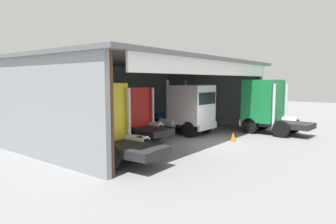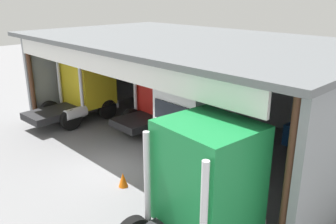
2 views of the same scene
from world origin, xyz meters
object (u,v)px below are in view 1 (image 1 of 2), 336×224
(truck_red_center_right_bay, at_px, (127,112))
(tool_cart, at_px, (158,118))
(traffic_cone, at_px, (233,137))
(truck_green_yard_outside, at_px, (266,105))
(truck_white_center_left_bay, at_px, (189,108))
(truck_yellow_center_bay, at_px, (99,121))
(oil_drum, at_px, (154,118))

(truck_red_center_right_bay, height_order, tool_cart, truck_red_center_right_bay)
(traffic_cone, bearing_deg, tool_cart, 72.06)
(truck_red_center_right_bay, distance_m, truck_green_yard_outside, 9.73)
(truck_red_center_right_bay, relative_size, truck_white_center_left_bay, 1.05)
(truck_yellow_center_bay, xyz_separation_m, traffic_cone, (7.65, -3.10, -1.55))
(truck_red_center_right_bay, distance_m, truck_white_center_left_bay, 4.40)
(truck_green_yard_outside, relative_size, traffic_cone, 8.39)
(truck_yellow_center_bay, relative_size, truck_red_center_right_bay, 1.10)
(truck_yellow_center_bay, height_order, tool_cart, truck_yellow_center_bay)
(truck_red_center_right_bay, relative_size, traffic_cone, 8.21)
(traffic_cone, bearing_deg, truck_yellow_center_bay, 157.96)
(truck_yellow_center_bay, bearing_deg, truck_white_center_left_bay, -0.19)
(tool_cart, bearing_deg, truck_green_yard_outside, -79.48)
(truck_yellow_center_bay, xyz_separation_m, truck_red_center_right_bay, (4.18, 2.39, -0.10))
(truck_white_center_left_bay, relative_size, truck_green_yard_outside, 0.93)
(truck_red_center_right_bay, height_order, truck_white_center_left_bay, truck_white_center_left_bay)
(truck_red_center_right_bay, xyz_separation_m, truck_green_yard_outside, (7.67, -5.99, 0.19))
(traffic_cone, bearing_deg, truck_green_yard_outside, -6.84)
(truck_red_center_right_bay, bearing_deg, oil_drum, 28.18)
(truck_red_center_right_bay, relative_size, truck_green_yard_outside, 0.98)
(traffic_cone, bearing_deg, truck_white_center_left_bay, 82.37)
(truck_green_yard_outside, bearing_deg, oil_drum, 101.25)
(truck_green_yard_outside, relative_size, oil_drum, 5.37)
(truck_red_center_right_bay, xyz_separation_m, tool_cart, (6.08, 2.58, -1.23))
(truck_green_yard_outside, bearing_deg, traffic_cone, 177.50)
(truck_yellow_center_bay, relative_size, truck_green_yard_outside, 1.08)
(oil_drum, bearing_deg, truck_red_center_right_bay, -152.57)
(truck_yellow_center_bay, distance_m, truck_green_yard_outside, 12.38)
(oil_drum, distance_m, traffic_cone, 9.39)
(truck_white_center_left_bay, relative_size, tool_cart, 4.39)
(truck_yellow_center_bay, bearing_deg, truck_green_yard_outside, -20.03)
(tool_cart, bearing_deg, truck_yellow_center_bay, -154.17)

